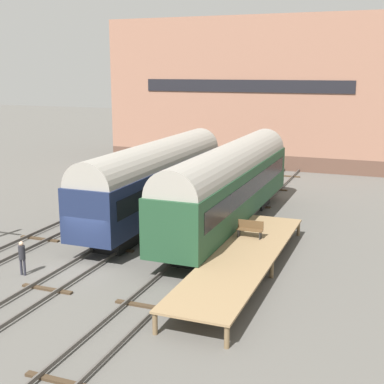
{
  "coord_description": "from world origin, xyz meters",
  "views": [
    {
      "loc": [
        14.3,
        -21.72,
        9.79
      ],
      "look_at": [
        2.43,
        8.95,
        2.2
      ],
      "focal_mm": 50.0,
      "sensor_mm": 36.0,
      "label": 1
    }
  ],
  "objects_px": {
    "bench": "(250,228)",
    "person_worker": "(22,255)",
    "train_car_navy": "(156,177)",
    "train_car_green": "(230,181)"
  },
  "relations": [
    {
      "from": "bench",
      "to": "person_worker",
      "type": "height_order",
      "value": "bench"
    },
    {
      "from": "train_car_navy",
      "to": "train_car_green",
      "type": "bearing_deg",
      "value": 3.08
    },
    {
      "from": "train_car_navy",
      "to": "bench",
      "type": "height_order",
      "value": "train_car_navy"
    },
    {
      "from": "train_car_green",
      "to": "person_worker",
      "type": "xyz_separation_m",
      "value": [
        -7.04,
        -10.99,
        -2.03
      ]
    },
    {
      "from": "train_car_navy",
      "to": "person_worker",
      "type": "xyz_separation_m",
      "value": [
        -2.17,
        -10.73,
        -1.99
      ]
    },
    {
      "from": "train_car_green",
      "to": "bench",
      "type": "height_order",
      "value": "train_car_green"
    },
    {
      "from": "train_car_green",
      "to": "person_worker",
      "type": "distance_m",
      "value": 13.21
    },
    {
      "from": "train_car_navy",
      "to": "train_car_green",
      "type": "distance_m",
      "value": 4.87
    },
    {
      "from": "train_car_green",
      "to": "bench",
      "type": "distance_m",
      "value": 5.04
    },
    {
      "from": "train_car_navy",
      "to": "person_worker",
      "type": "height_order",
      "value": "train_car_navy"
    }
  ]
}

